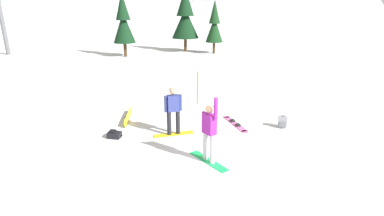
{
  "coord_description": "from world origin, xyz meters",
  "views": [
    {
      "loc": [
        -0.34,
        -7.3,
        4.52
      ],
      "look_at": [
        -1.14,
        2.84,
        1.0
      ],
      "focal_mm": 28.94,
      "sensor_mm": 36.0,
      "label": 1
    }
  ],
  "objects": [
    {
      "name": "pine_tree_short",
      "position": [
        -8.17,
        18.89,
        2.91
      ],
      "size": [
        1.85,
        1.85,
        5.34
      ],
      "color": "#472D19",
      "rests_on": "ground_plane"
    },
    {
      "name": "pine_tree_young",
      "position": [
        -0.6,
        21.19,
        2.53
      ],
      "size": [
        1.55,
        1.55,
        4.65
      ],
      "color": "#472D19",
      "rests_on": "ground_plane"
    },
    {
      "name": "backpack_black",
      "position": [
        -3.83,
        2.34,
        0.12
      ],
      "size": [
        0.54,
        0.36,
        0.27
      ],
      "color": "black",
      "rests_on": "ground_plane"
    },
    {
      "name": "ground_plane",
      "position": [
        0.0,
        0.0,
        0.0
      ],
      "size": [
        800.0,
        800.0,
        0.0
      ],
      "primitive_type": "plane",
      "color": "silver"
    },
    {
      "name": "snowboarder_midground",
      "position": [
        -1.79,
        2.78,
        0.93
      ],
      "size": [
        1.45,
        0.78,
        1.75
      ],
      "color": "yellow",
      "rests_on": "ground_plane"
    },
    {
      "name": "loose_snowboard_far_spare",
      "position": [
        -3.83,
        4.09,
        0.14
      ],
      "size": [
        0.31,
        1.88,
        0.27
      ],
      "color": "yellow",
      "rests_on": "ground_plane"
    },
    {
      "name": "backpack_grey",
      "position": [
        2.2,
        3.75,
        0.21
      ],
      "size": [
        0.35,
        0.3,
        0.47
      ],
      "color": "gray",
      "rests_on": "ground_plane"
    },
    {
      "name": "loose_snowboard_near_left",
      "position": [
        0.45,
        3.94,
        0.02
      ],
      "size": [
        0.97,
        1.81,
        0.09
      ],
      "color": "pink",
      "rests_on": "ground_plane"
    },
    {
      "name": "snowboarder_foreground",
      "position": [
        -0.49,
        0.9,
        0.98
      ],
      "size": [
        1.21,
        1.32,
        2.05
      ],
      "color": "#19B259",
      "rests_on": "ground_plane"
    },
    {
      "name": "pine_tree_slender",
      "position": [
        -3.3,
        22.14,
        3.11
      ],
      "size": [
        2.5,
        2.5,
        5.71
      ],
      "color": "#472D19",
      "rests_on": "ground_plane"
    },
    {
      "name": "trail_marker_pole",
      "position": [
        -1.17,
        6.39,
        0.76
      ],
      "size": [
        0.06,
        0.06,
        1.52
      ],
      "primitive_type": "cylinder",
      "color": "orange",
      "rests_on": "ground_plane"
    }
  ]
}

